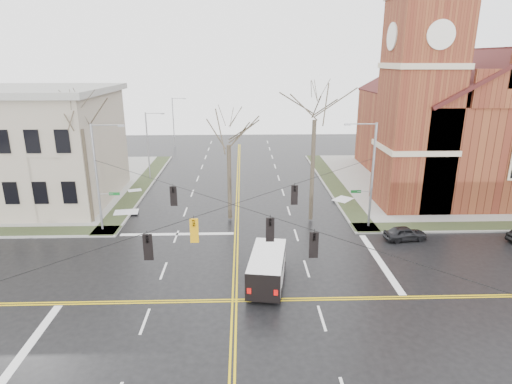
{
  "coord_description": "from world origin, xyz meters",
  "views": [
    {
      "loc": [
        0.6,
        -22.94,
        14.08
      ],
      "look_at": [
        1.51,
        6.0,
        5.06
      ],
      "focal_mm": 30.0,
      "sensor_mm": 36.0,
      "label": 1
    }
  ],
  "objects_px": {
    "church": "(458,112)",
    "signal_pole_nw": "(99,175)",
    "tree_ne": "(315,113)",
    "tree_nw_near": "(229,140)",
    "signal_pole_ne": "(371,173)",
    "cargo_van": "(268,265)",
    "tree_nw_far": "(81,123)",
    "streetlight_north_a": "(149,143)",
    "streetlight_north_b": "(174,120)",
    "parked_car_a": "(405,233)"
  },
  "relations": [
    {
      "from": "church",
      "to": "signal_pole_nw",
      "type": "height_order",
      "value": "church"
    },
    {
      "from": "tree_ne",
      "to": "tree_nw_near",
      "type": "bearing_deg",
      "value": 176.18
    },
    {
      "from": "signal_pole_ne",
      "to": "cargo_van",
      "type": "distance_m",
      "value": 13.6
    },
    {
      "from": "cargo_van",
      "to": "tree_nw_far",
      "type": "relative_size",
      "value": 0.46
    },
    {
      "from": "tree_nw_far",
      "to": "streetlight_north_a",
      "type": "bearing_deg",
      "value": 81.0
    },
    {
      "from": "streetlight_north_a",
      "to": "streetlight_north_b",
      "type": "height_order",
      "value": "same"
    },
    {
      "from": "parked_car_a",
      "to": "tree_nw_far",
      "type": "distance_m",
      "value": 28.34
    },
    {
      "from": "streetlight_north_a",
      "to": "tree_nw_far",
      "type": "bearing_deg",
      "value": -99.0
    },
    {
      "from": "signal_pole_nw",
      "to": "tree_nw_near",
      "type": "distance_m",
      "value": 11.2
    },
    {
      "from": "signal_pole_nw",
      "to": "parked_car_a",
      "type": "distance_m",
      "value": 25.54
    },
    {
      "from": "church",
      "to": "signal_pole_ne",
      "type": "distance_m",
      "value": 19.22
    },
    {
      "from": "signal_pole_ne",
      "to": "signal_pole_nw",
      "type": "distance_m",
      "value": 22.64
    },
    {
      "from": "signal_pole_ne",
      "to": "tree_nw_far",
      "type": "height_order",
      "value": "tree_nw_far"
    },
    {
      "from": "streetlight_north_b",
      "to": "tree_nw_near",
      "type": "height_order",
      "value": "tree_nw_near"
    },
    {
      "from": "cargo_van",
      "to": "signal_pole_ne",
      "type": "bearing_deg",
      "value": 54.47
    },
    {
      "from": "streetlight_north_a",
      "to": "tree_ne",
      "type": "height_order",
      "value": "tree_ne"
    },
    {
      "from": "church",
      "to": "tree_ne",
      "type": "bearing_deg",
      "value": -147.56
    },
    {
      "from": "tree_nw_far",
      "to": "signal_pole_nw",
      "type": "bearing_deg",
      "value": -49.17
    },
    {
      "from": "signal_pole_nw",
      "to": "cargo_van",
      "type": "bearing_deg",
      "value": -34.71
    },
    {
      "from": "streetlight_north_b",
      "to": "tree_ne",
      "type": "relative_size",
      "value": 0.59
    },
    {
      "from": "cargo_van",
      "to": "tree_ne",
      "type": "height_order",
      "value": "tree_ne"
    },
    {
      "from": "cargo_van",
      "to": "tree_nw_near",
      "type": "relative_size",
      "value": 0.56
    },
    {
      "from": "cargo_van",
      "to": "parked_car_a",
      "type": "relative_size",
      "value": 1.67
    },
    {
      "from": "church",
      "to": "signal_pole_nw",
      "type": "relative_size",
      "value": 3.06
    },
    {
      "from": "cargo_van",
      "to": "tree_nw_far",
      "type": "height_order",
      "value": "tree_nw_far"
    },
    {
      "from": "signal_pole_nw",
      "to": "tree_nw_near",
      "type": "height_order",
      "value": "tree_nw_near"
    },
    {
      "from": "cargo_van",
      "to": "tree_ne",
      "type": "relative_size",
      "value": 0.43
    },
    {
      "from": "signal_pole_ne",
      "to": "tree_nw_near",
      "type": "bearing_deg",
      "value": 169.14
    },
    {
      "from": "tree_nw_far",
      "to": "tree_nw_near",
      "type": "height_order",
      "value": "tree_nw_far"
    },
    {
      "from": "streetlight_north_a",
      "to": "tree_nw_far",
      "type": "relative_size",
      "value": 0.64
    },
    {
      "from": "signal_pole_nw",
      "to": "tree_ne",
      "type": "distance_m",
      "value": 18.74
    },
    {
      "from": "tree_nw_far",
      "to": "tree_ne",
      "type": "distance_m",
      "value": 19.68
    },
    {
      "from": "streetlight_north_b",
      "to": "parked_car_a",
      "type": "distance_m",
      "value": 46.38
    },
    {
      "from": "church",
      "to": "tree_nw_near",
      "type": "xyz_separation_m",
      "value": [
        -25.39,
        -10.99,
        -1.05
      ]
    },
    {
      "from": "church",
      "to": "streetlight_north_a",
      "type": "height_order",
      "value": "church"
    },
    {
      "from": "church",
      "to": "tree_nw_near",
      "type": "height_order",
      "value": "church"
    },
    {
      "from": "signal_pole_ne",
      "to": "tree_nw_far",
      "type": "bearing_deg",
      "value": 175.52
    },
    {
      "from": "streetlight_north_a",
      "to": "cargo_van",
      "type": "height_order",
      "value": "streetlight_north_a"
    },
    {
      "from": "streetlight_north_a",
      "to": "cargo_van",
      "type": "xyz_separation_m",
      "value": [
        12.79,
        -25.82,
        -3.24
      ]
    },
    {
      "from": "church",
      "to": "tree_nw_near",
      "type": "distance_m",
      "value": 27.69
    },
    {
      "from": "tree_nw_near",
      "to": "tree_ne",
      "type": "height_order",
      "value": "tree_ne"
    },
    {
      "from": "streetlight_north_b",
      "to": "cargo_van",
      "type": "distance_m",
      "value": 47.68
    },
    {
      "from": "signal_pole_nw",
      "to": "tree_nw_near",
      "type": "xyz_separation_m",
      "value": [
        10.69,
        2.29,
        2.43
      ]
    },
    {
      "from": "church",
      "to": "tree_ne",
      "type": "relative_size",
      "value": 2.04
    },
    {
      "from": "parked_car_a",
      "to": "tree_ne",
      "type": "relative_size",
      "value": 0.25
    },
    {
      "from": "streetlight_north_a",
      "to": "tree_ne",
      "type": "bearing_deg",
      "value": -40.26
    },
    {
      "from": "signal_pole_nw",
      "to": "tree_nw_far",
      "type": "height_order",
      "value": "tree_nw_far"
    },
    {
      "from": "tree_nw_near",
      "to": "tree_ne",
      "type": "bearing_deg",
      "value": -3.82
    },
    {
      "from": "signal_pole_ne",
      "to": "tree_nw_near",
      "type": "xyz_separation_m",
      "value": [
        -11.95,
        2.29,
        2.43
      ]
    },
    {
      "from": "streetlight_north_b",
      "to": "tree_nw_far",
      "type": "distance_m",
      "value": 34.97
    }
  ]
}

